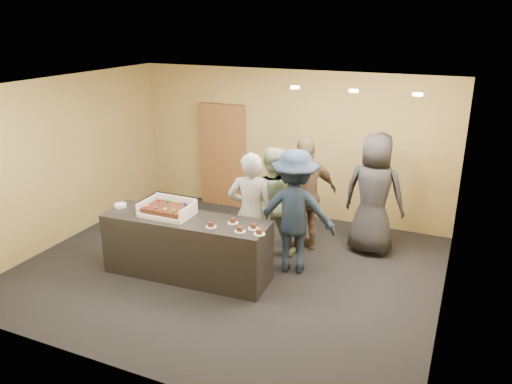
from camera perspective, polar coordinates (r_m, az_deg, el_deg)
room at (r=7.06m, az=-3.30°, el=1.02°), size 6.04×6.00×2.70m
serving_counter at (r=7.26m, az=-7.92°, el=-6.28°), size 2.44×0.84×0.90m
storage_cabinet at (r=9.80m, az=-3.81°, el=4.19°), size 0.92×0.15×2.01m
cake_box at (r=7.23m, az=-9.99°, el=-2.19°), size 0.72×0.50×0.21m
sheet_cake at (r=7.19m, az=-10.13°, el=-1.89°), size 0.61×0.42×0.12m
plate_stack at (r=7.69m, az=-15.25°, el=-1.48°), size 0.18×0.18×0.04m
slice_a at (r=6.74m, az=-5.15°, el=-3.81°), size 0.15×0.15×0.07m
slice_b at (r=6.85m, az=-2.65°, el=-3.37°), size 0.15×0.15×0.07m
slice_c at (r=6.58m, az=-1.84°, el=-4.36°), size 0.15×0.15×0.07m
slice_d at (r=6.66m, az=-0.28°, el=-4.02°), size 0.15×0.15×0.07m
slice_e at (r=6.50m, az=0.40°, el=-4.67°), size 0.15×0.15×0.07m
person_server_grey at (r=7.18m, az=-0.59°, el=-2.43°), size 0.75×0.60×1.80m
person_sage_man at (r=7.75m, az=1.78°, el=-1.05°), size 1.00×0.88×1.73m
person_navy_man at (r=7.21m, az=4.42°, el=-2.26°), size 1.32×0.95×1.84m
person_brown_extra at (r=7.85m, az=5.69°, el=-0.36°), size 1.07×1.11×1.86m
person_dark_suit at (r=7.96m, az=13.34°, el=-0.23°), size 0.99×0.69×1.94m
ceiling_spotlights at (r=6.68m, az=11.08°, el=11.28°), size 1.72×0.12×0.03m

